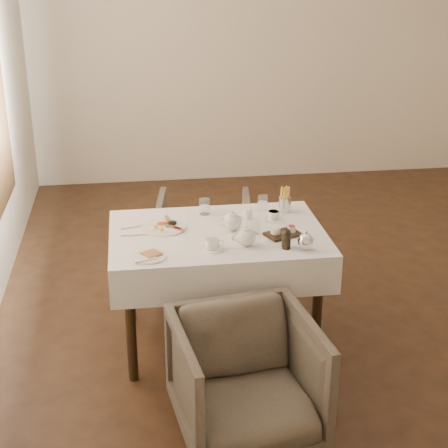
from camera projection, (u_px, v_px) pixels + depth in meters
table at (217, 250)px, 4.13m from camera, size 1.28×0.88×0.75m
armchair_near at (246, 379)px, 3.45m from camera, size 0.78×0.80×0.65m
armchair_far at (204, 239)px, 5.07m from camera, size 0.77×0.78×0.64m
breakfast_plate at (164, 227)px, 4.14m from camera, size 0.27×0.27×0.03m
side_plate at (148, 257)px, 3.75m from camera, size 0.20×0.19×0.02m
teapot_centre at (232, 220)px, 4.09m from camera, size 0.18×0.16×0.13m
teapot_front at (246, 235)px, 3.88m from camera, size 0.17×0.15×0.13m
creamer at (248, 214)px, 4.26m from camera, size 0.07×0.07×0.07m
teacup_near at (212, 245)px, 3.85m from camera, size 0.13×0.13×0.06m
teacup_far at (274, 216)px, 4.25m from camera, size 0.12×0.12×0.06m
glass_left at (204, 207)px, 4.33m from camera, size 0.08×0.08×0.10m
glass_mid at (255, 227)px, 4.05m from camera, size 0.08×0.08×0.09m
glass_right at (263, 203)px, 4.41m from camera, size 0.08×0.08×0.09m
condiment_board at (282, 233)px, 4.03m from camera, size 0.23×0.19×0.05m
pepper_mill_left at (287, 239)px, 3.84m from camera, size 0.07×0.07×0.11m
pepper_mill_right at (286, 238)px, 3.87m from camera, size 0.07×0.07×0.11m
silver_pot at (306, 240)px, 3.83m from camera, size 0.11×0.09×0.12m
fries_cup at (285, 201)px, 4.37m from camera, size 0.08×0.08×0.17m
cutlery_fork at (136, 227)px, 4.15m from camera, size 0.18×0.06×0.00m
cutlery_knife at (138, 235)px, 4.03m from camera, size 0.20×0.02×0.00m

